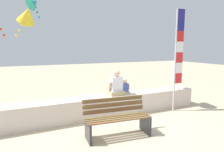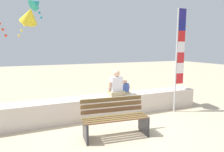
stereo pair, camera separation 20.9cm
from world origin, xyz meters
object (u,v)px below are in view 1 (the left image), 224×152
(person_child, at_px, (125,88))
(flag_banner, at_px, (178,53))
(kite_teal, at_px, (34,3))
(kite_yellow, at_px, (27,15))
(park_bench, at_px, (117,119))
(person_adult, at_px, (116,85))

(person_child, relative_size, flag_banner, 0.14)
(kite_teal, bearing_deg, kite_yellow, -124.36)
(park_bench, relative_size, person_child, 3.38)
(person_adult, relative_size, kite_yellow, 0.68)
(person_child, distance_m, kite_yellow, 4.29)
(flag_banner, relative_size, kite_yellow, 2.85)
(person_child, distance_m, kite_teal, 4.67)
(person_child, distance_m, flag_banner, 2.05)
(flag_banner, relative_size, kite_teal, 3.81)
(park_bench, relative_size, person_adult, 2.03)
(kite_yellow, bearing_deg, kite_teal, 55.64)
(person_adult, distance_m, flag_banner, 2.25)
(person_adult, xyz_separation_m, kite_yellow, (-2.33, 2.37, 2.28))
(park_bench, bearing_deg, person_child, 54.93)
(kite_yellow, bearing_deg, person_adult, -45.53)
(flag_banner, bearing_deg, person_adult, 165.52)
(person_child, height_order, kite_teal, kite_teal)
(park_bench, height_order, person_adult, person_adult)
(park_bench, height_order, person_child, person_child)
(park_bench, bearing_deg, flag_banner, 18.39)
(kite_teal, bearing_deg, park_bench, -71.40)
(person_adult, relative_size, person_child, 1.66)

